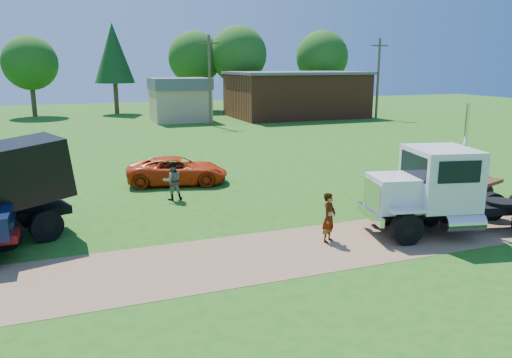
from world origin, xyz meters
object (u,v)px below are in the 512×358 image
object	(u,v)px
orange_pickup	(178,170)
flatbed_trailer	(441,192)
spectator_a	(329,218)
white_semi_tractor	(442,190)

from	to	relation	value
orange_pickup	flatbed_trailer	bearing A→B (deg)	-118.84
orange_pickup	spectator_a	distance (m)	11.08
orange_pickup	spectator_a	world-z (taller)	spectator_a
orange_pickup	spectator_a	size ratio (longest dim) A/B	2.91
white_semi_tractor	flatbed_trailer	bearing A→B (deg)	61.30
white_semi_tractor	spectator_a	size ratio (longest dim) A/B	4.51
spectator_a	white_semi_tractor	bearing A→B (deg)	-44.11
white_semi_tractor	flatbed_trailer	xyz separation A→B (m)	(2.08, 2.37, -0.84)
orange_pickup	flatbed_trailer	distance (m)	13.05
white_semi_tractor	orange_pickup	bearing A→B (deg)	136.54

